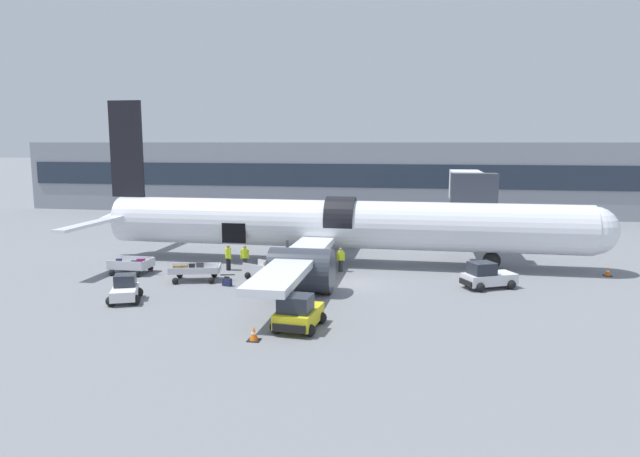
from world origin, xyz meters
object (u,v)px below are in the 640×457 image
baggage_tug_lead (125,291)px  ground_crew_supervisor (245,257)px  baggage_tug_rear (298,314)px  ground_crew_loader_b (228,257)px  baggage_cart_empty (133,266)px  suitcase_on_tarmac_upright (227,282)px  baggage_cart_queued (195,272)px  airplane (334,226)px  ground_crew_driver (322,264)px  ground_crew_loader_a (341,259)px  baggage_tug_mid (487,277)px  ground_crew_helper (315,260)px  baggage_cart_loading (269,271)px

baggage_tug_lead → ground_crew_supervisor: size_ratio=1.58×
baggage_tug_lead → ground_crew_supervisor: bearing=64.6°
baggage_tug_rear → ground_crew_loader_b: bearing=123.0°
baggage_cart_empty → suitcase_on_tarmac_upright: size_ratio=5.74×
ground_crew_loader_b → ground_crew_supervisor: size_ratio=1.03×
ground_crew_supervisor → baggage_tug_rear: bearing=-61.7°
baggage_cart_queued → airplane: bearing=40.3°
airplane → ground_crew_supervisor: bearing=-151.6°
airplane → suitcase_on_tarmac_upright: airplane is taller
ground_crew_loader_b → ground_crew_driver: (6.65, -1.22, 0.03)m
baggage_cart_queued → ground_crew_loader_b: (1.07, 3.20, 0.36)m
baggage_cart_empty → ground_crew_loader_a: ground_crew_loader_a is taller
baggage_tug_mid → baggage_tug_rear: 13.26m
ground_crew_supervisor → baggage_tug_mid: bearing=-7.9°
airplane → baggage_tug_mid: size_ratio=10.73×
ground_crew_helper → suitcase_on_tarmac_upright: size_ratio=2.79×
ground_crew_supervisor → ground_crew_helper: (4.82, -0.05, -0.01)m
baggage_cart_queued → ground_crew_driver: ground_crew_driver is taller
ground_crew_loader_b → ground_crew_supervisor: (1.06, 0.31, -0.03)m
ground_crew_loader_a → baggage_tug_lead: bearing=-139.0°
ground_crew_loader_a → suitcase_on_tarmac_upright: size_ratio=2.71×
airplane → suitcase_on_tarmac_upright: 9.47m
ground_crew_loader_b → ground_crew_helper: bearing=2.5°
ground_crew_loader_a → airplane: bearing=109.5°
suitcase_on_tarmac_upright → baggage_cart_loading: bearing=48.4°
airplane → suitcase_on_tarmac_upright: bearing=-125.6°
baggage_tug_lead → baggage_cart_queued: (1.93, 5.04, -0.03)m
baggage_tug_mid → ground_crew_loader_a: ground_crew_loader_a is taller
baggage_cart_loading → ground_crew_loader_b: bearing=150.8°
suitcase_on_tarmac_upright → ground_crew_loader_b: bearing=108.1°
airplane → ground_crew_loader_b: (-6.66, -3.34, -1.79)m
ground_crew_supervisor → ground_crew_helper: size_ratio=1.01×
baggage_cart_empty → ground_crew_loader_b: (5.86, 2.06, 0.44)m
ground_crew_loader_b → ground_crew_driver: size_ratio=0.97×
baggage_tug_lead → ground_crew_loader_a: size_ratio=1.64×
baggage_cart_empty → ground_crew_loader_a: size_ratio=2.11×
baggage_tug_mid → ground_crew_loader_b: size_ratio=1.97×
ground_crew_helper → baggage_tug_rear: bearing=-83.2°
airplane → ground_crew_loader_b: airplane is taller
ground_crew_loader_a → ground_crew_driver: size_ratio=0.91×
ground_crew_driver → baggage_cart_queued: bearing=-165.6°
suitcase_on_tarmac_upright → baggage_tug_mid: bearing=8.4°
baggage_cart_loading → ground_crew_helper: 3.35m
baggage_cart_queued → baggage_tug_lead: bearing=-110.9°
suitcase_on_tarmac_upright → ground_crew_driver: bearing=28.4°
airplane → baggage_tug_lead: bearing=-129.8°
ground_crew_loader_b → suitcase_on_tarmac_upright: 4.36m
baggage_cart_queued → suitcase_on_tarmac_upright: baggage_cart_queued is taller
baggage_cart_empty → suitcase_on_tarmac_upright: (7.19, -2.03, -0.24)m
ground_crew_loader_b → ground_crew_helper: 5.89m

